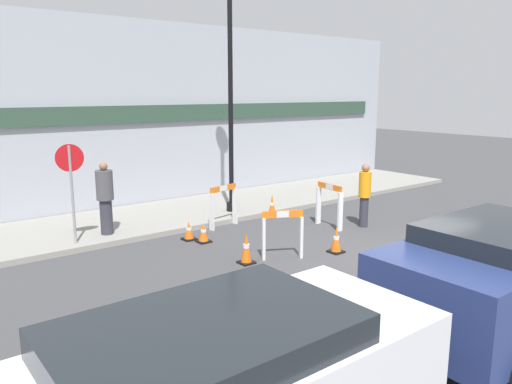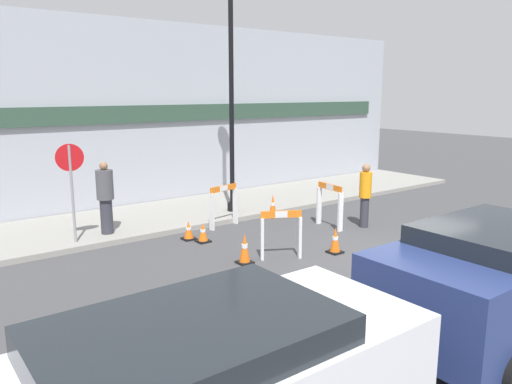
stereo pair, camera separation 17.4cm
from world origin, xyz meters
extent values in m
plane|color=#424244|center=(0.00, 0.00, 0.00)|extent=(60.00, 60.00, 0.00)
cube|color=gray|center=(0.00, 6.12, 0.07)|extent=(18.00, 3.24, 0.13)
cube|color=#A3A8B2|center=(0.00, 7.82, 2.75)|extent=(18.00, 0.12, 5.50)
cube|color=#2D4738|center=(0.00, 7.71, 2.80)|extent=(16.20, 0.10, 0.50)
cylinder|color=black|center=(-0.36, 5.24, 0.25)|extent=(0.29, 0.29, 0.24)
cylinder|color=black|center=(-0.36, 5.24, 3.18)|extent=(0.13, 0.13, 6.10)
cylinder|color=gray|center=(-4.87, 4.86, 1.22)|extent=(0.06, 0.06, 2.18)
cylinder|color=red|center=(-4.87, 4.86, 2.04)|extent=(0.60, 0.12, 0.60)
cube|color=white|center=(-2.02, 1.71, 0.44)|extent=(0.12, 0.14, 0.88)
cube|color=white|center=(-1.32, 1.33, 0.44)|extent=(0.12, 0.14, 0.88)
cube|color=orange|center=(-1.67, 1.52, 0.96)|extent=(0.77, 0.43, 0.15)
cube|color=white|center=(-1.67, 1.52, 0.96)|extent=(0.24, 0.15, 0.14)
cube|color=white|center=(0.85, 2.24, 0.50)|extent=(0.14, 0.07, 0.99)
cube|color=white|center=(0.94, 3.09, 0.50)|extent=(0.14, 0.07, 0.99)
cube|color=orange|center=(0.89, 2.66, 1.07)|extent=(0.12, 0.92, 0.15)
cube|color=white|center=(0.89, 2.66, 1.07)|extent=(0.06, 0.28, 0.13)
cube|color=white|center=(-0.82, 4.44, 0.47)|extent=(0.09, 0.14, 0.95)
cube|color=white|center=(-1.66, 4.26, 0.47)|extent=(0.09, 0.14, 0.95)
cube|color=orange|center=(-1.24, 4.35, 1.02)|extent=(0.91, 0.21, 0.15)
cube|color=white|center=(-1.24, 4.35, 1.02)|extent=(0.28, 0.09, 0.14)
cube|color=black|center=(-0.48, 1.11, 0.02)|extent=(0.30, 0.30, 0.04)
cone|color=orange|center=(-0.48, 1.11, 0.31)|extent=(0.22, 0.23, 0.53)
cylinder|color=white|center=(-0.48, 1.11, 0.33)|extent=(0.13, 0.13, 0.07)
cube|color=black|center=(0.43, 4.40, 0.02)|extent=(0.30, 0.30, 0.04)
cone|color=orange|center=(0.43, 4.40, 0.34)|extent=(0.22, 0.22, 0.60)
cylinder|color=white|center=(0.43, 4.40, 0.37)|extent=(0.13, 0.13, 0.08)
cube|color=black|center=(-2.36, 3.52, 0.02)|extent=(0.30, 0.30, 0.04)
cone|color=orange|center=(-2.36, 3.52, 0.25)|extent=(0.22, 0.22, 0.43)
cylinder|color=white|center=(-2.36, 3.52, 0.27)|extent=(0.13, 0.13, 0.06)
cube|color=black|center=(-2.45, 1.75, 0.02)|extent=(0.30, 0.30, 0.04)
cone|color=orange|center=(-2.45, 1.75, 0.34)|extent=(0.22, 0.23, 0.60)
cylinder|color=white|center=(-2.45, 1.75, 0.37)|extent=(0.13, 0.13, 0.08)
cube|color=black|center=(-2.53, 3.90, 0.02)|extent=(0.30, 0.30, 0.04)
cone|color=orange|center=(-2.53, 3.90, 0.25)|extent=(0.22, 0.23, 0.41)
cylinder|color=white|center=(-2.53, 3.90, 0.27)|extent=(0.13, 0.13, 0.06)
cylinder|color=#33333D|center=(1.65, 2.15, 0.39)|extent=(0.29, 0.29, 0.79)
cylinder|color=orange|center=(1.65, 2.15, 1.11)|extent=(0.40, 0.40, 0.65)
sphere|color=#8E6647|center=(1.65, 2.15, 1.54)|extent=(0.27, 0.27, 0.21)
cylinder|color=#33333D|center=(-4.04, 5.13, 0.55)|extent=(0.32, 0.32, 0.83)
cylinder|color=#4C4C51|center=(-4.04, 5.13, 1.31)|extent=(0.44, 0.44, 0.69)
sphere|color=#8E6647|center=(-4.04, 5.13, 1.75)|extent=(0.22, 0.22, 0.19)
cube|color=#1E2328|center=(-6.31, -2.91, 1.42)|extent=(2.39, 1.54, 0.51)
cylinder|color=black|center=(-4.96, -2.07, 0.30)|extent=(0.60, 0.18, 0.60)
cube|color=navy|center=(-1.44, -2.91, 0.85)|extent=(3.96, 1.82, 1.11)
cube|color=#1E2328|center=(-1.44, -2.91, 1.41)|extent=(2.18, 1.68, 0.51)
cylinder|color=black|center=(-0.22, -2.00, 0.30)|extent=(0.60, 0.18, 0.60)
cylinder|color=black|center=(-2.67, -2.00, 0.30)|extent=(0.60, 0.18, 0.60)
camera|label=1|loc=(-8.24, -6.04, 3.45)|focal=35.00mm
camera|label=2|loc=(-8.10, -6.15, 3.45)|focal=35.00mm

